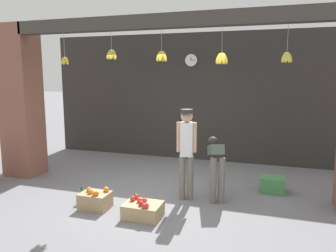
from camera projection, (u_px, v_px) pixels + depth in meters
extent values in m
plane|color=slate|center=(161.00, 195.00, 5.91)|extent=(60.00, 60.00, 0.00)
cube|color=#2D2B28|center=(196.00, 97.00, 8.22)|extent=(7.77, 0.12, 3.17)
cube|color=brown|center=(21.00, 102.00, 6.92)|extent=(0.70, 0.60, 3.17)
cube|color=#3D3833|center=(163.00, 21.00, 5.55)|extent=(5.87, 0.24, 0.24)
cylinder|color=#B2AD99|center=(64.00, 45.00, 6.19)|extent=(0.01, 0.01, 0.45)
ellipsoid|color=yellow|center=(67.00, 61.00, 6.22)|extent=(0.10, 0.06, 0.16)
ellipsoid|color=yellow|center=(67.00, 61.00, 6.27)|extent=(0.07, 0.10, 0.17)
ellipsoid|color=yellow|center=(64.00, 61.00, 6.27)|extent=(0.10, 0.09, 0.17)
ellipsoid|color=yellow|center=(63.00, 61.00, 6.22)|extent=(0.10, 0.09, 0.17)
ellipsoid|color=yellow|center=(64.00, 61.00, 6.20)|extent=(0.07, 0.10, 0.17)
cylinder|color=#B2AD99|center=(111.00, 40.00, 5.89)|extent=(0.01, 0.01, 0.33)
ellipsoid|color=gold|center=(114.00, 55.00, 5.92)|extent=(0.13, 0.07, 0.19)
ellipsoid|color=gold|center=(114.00, 55.00, 5.97)|extent=(0.09, 0.12, 0.20)
ellipsoid|color=gold|center=(110.00, 55.00, 5.97)|extent=(0.12, 0.10, 0.20)
ellipsoid|color=gold|center=(109.00, 55.00, 5.92)|extent=(0.12, 0.10, 0.20)
ellipsoid|color=gold|center=(111.00, 54.00, 5.89)|extent=(0.09, 0.12, 0.20)
cylinder|color=#B2AD99|center=(161.00, 40.00, 5.62)|extent=(0.01, 0.01, 0.38)
ellipsoid|color=yellow|center=(164.00, 56.00, 5.65)|extent=(0.13, 0.07, 0.20)
ellipsoid|color=yellow|center=(162.00, 57.00, 5.71)|extent=(0.07, 0.13, 0.20)
ellipsoid|color=yellow|center=(159.00, 56.00, 5.68)|extent=(0.13, 0.07, 0.20)
ellipsoid|color=yellow|center=(161.00, 56.00, 5.62)|extent=(0.07, 0.13, 0.20)
cylinder|color=#B2AD99|center=(222.00, 40.00, 5.32)|extent=(0.01, 0.01, 0.42)
ellipsoid|color=yellow|center=(225.00, 59.00, 5.35)|extent=(0.14, 0.07, 0.21)
ellipsoid|color=yellow|center=(224.00, 59.00, 5.40)|extent=(0.12, 0.12, 0.22)
ellipsoid|color=yellow|center=(221.00, 59.00, 5.42)|extent=(0.09, 0.13, 0.21)
ellipsoid|color=yellow|center=(219.00, 59.00, 5.40)|extent=(0.13, 0.10, 0.22)
ellipsoid|color=yellow|center=(219.00, 59.00, 5.36)|extent=(0.13, 0.10, 0.22)
ellipsoid|color=yellow|center=(220.00, 58.00, 5.33)|extent=(0.09, 0.13, 0.21)
ellipsoid|color=yellow|center=(223.00, 58.00, 5.32)|extent=(0.12, 0.12, 0.22)
cylinder|color=#B2AD99|center=(288.00, 38.00, 5.01)|extent=(0.01, 0.01, 0.44)
ellipsoid|color=yellow|center=(290.00, 57.00, 5.04)|extent=(0.11, 0.06, 0.17)
ellipsoid|color=yellow|center=(288.00, 58.00, 5.08)|extent=(0.10, 0.10, 0.18)
ellipsoid|color=yellow|center=(286.00, 58.00, 5.10)|extent=(0.07, 0.11, 0.18)
ellipsoid|color=yellow|center=(284.00, 58.00, 5.09)|extent=(0.11, 0.08, 0.18)
ellipsoid|color=yellow|center=(284.00, 58.00, 5.05)|extent=(0.11, 0.08, 0.18)
ellipsoid|color=yellow|center=(286.00, 57.00, 5.02)|extent=(0.07, 0.11, 0.18)
ellipsoid|color=yellow|center=(289.00, 57.00, 5.02)|extent=(0.10, 0.10, 0.18)
cylinder|color=#6B665B|center=(190.00, 178.00, 5.64)|extent=(0.11, 0.11, 0.78)
cylinder|color=#6B665B|center=(182.00, 177.00, 5.67)|extent=(0.11, 0.11, 0.78)
cube|color=white|center=(187.00, 139.00, 5.55)|extent=(0.22, 0.19, 0.58)
cylinder|color=tan|center=(195.00, 137.00, 5.52)|extent=(0.06, 0.06, 0.51)
cylinder|color=tan|center=(178.00, 137.00, 5.57)|extent=(0.06, 0.06, 0.51)
sphere|color=tan|center=(187.00, 116.00, 5.49)|extent=(0.20, 0.20, 0.20)
cylinder|color=#2D2D2D|center=(187.00, 111.00, 5.47)|extent=(0.20, 0.20, 0.07)
cube|color=#2D2D2D|center=(186.00, 114.00, 5.38)|extent=(0.18, 0.13, 0.01)
cylinder|color=#6B665B|center=(213.00, 181.00, 5.49)|extent=(0.11, 0.11, 0.79)
cylinder|color=#6B665B|center=(221.00, 181.00, 5.49)|extent=(0.11, 0.11, 0.79)
cube|color=#4C5B4C|center=(216.00, 150.00, 5.68)|extent=(0.39, 0.62, 0.31)
sphere|color=black|center=(213.00, 142.00, 6.03)|extent=(0.19, 0.19, 0.19)
cube|color=tan|center=(95.00, 200.00, 5.32)|extent=(0.47, 0.36, 0.26)
sphere|color=orange|center=(106.00, 189.00, 5.37)|extent=(0.08, 0.08, 0.08)
sphere|color=orange|center=(107.00, 190.00, 5.34)|extent=(0.08, 0.08, 0.08)
sphere|color=orange|center=(95.00, 193.00, 5.18)|extent=(0.08, 0.08, 0.08)
sphere|color=orange|center=(90.00, 192.00, 5.26)|extent=(0.08, 0.08, 0.08)
sphere|color=orange|center=(89.00, 189.00, 5.36)|extent=(0.08, 0.08, 0.08)
sphere|color=orange|center=(96.00, 193.00, 5.18)|extent=(0.08, 0.08, 0.08)
cube|color=tan|center=(143.00, 210.00, 4.97)|extent=(0.56, 0.43, 0.22)
sphere|color=red|center=(144.00, 200.00, 4.98)|extent=(0.08, 0.08, 0.08)
sphere|color=red|center=(136.00, 197.00, 5.14)|extent=(0.08, 0.08, 0.08)
sphere|color=red|center=(133.00, 199.00, 5.05)|extent=(0.08, 0.08, 0.08)
sphere|color=red|center=(146.00, 206.00, 4.79)|extent=(0.08, 0.08, 0.08)
sphere|color=red|center=(139.00, 200.00, 4.99)|extent=(0.08, 0.08, 0.08)
sphere|color=red|center=(144.00, 206.00, 4.78)|extent=(0.08, 0.08, 0.08)
sphere|color=red|center=(141.00, 203.00, 4.87)|extent=(0.08, 0.08, 0.08)
cube|color=#42844C|center=(272.00, 185.00, 6.03)|extent=(0.44, 0.34, 0.29)
cylinder|color=#38934C|center=(82.00, 196.00, 5.56)|extent=(0.07, 0.07, 0.24)
cylinder|color=black|center=(82.00, 188.00, 5.54)|extent=(0.04, 0.04, 0.03)
cylinder|color=black|center=(191.00, 60.00, 8.05)|extent=(0.32, 0.01, 0.32)
cylinder|color=white|center=(191.00, 60.00, 8.04)|extent=(0.30, 0.02, 0.30)
cube|color=black|center=(191.00, 59.00, 8.02)|extent=(0.01, 0.01, 0.08)
cube|color=black|center=(193.00, 60.00, 8.01)|extent=(0.11, 0.01, 0.01)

